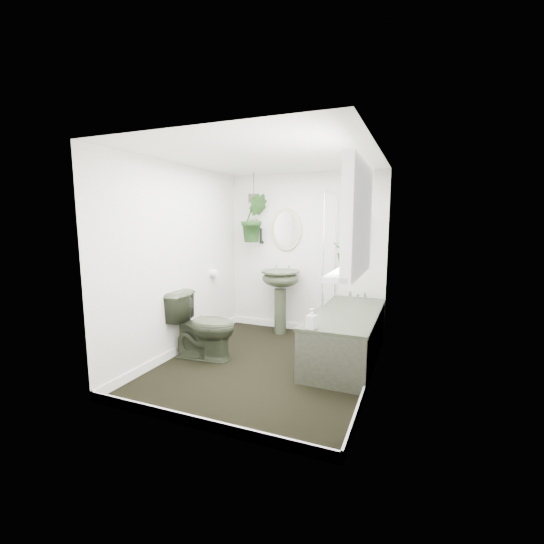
% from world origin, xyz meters
% --- Properties ---
extents(floor, '(2.30, 2.80, 0.02)m').
position_xyz_m(floor, '(0.00, 0.00, -0.01)').
color(floor, black).
rests_on(floor, ground).
extents(ceiling, '(2.30, 2.80, 0.02)m').
position_xyz_m(ceiling, '(0.00, 0.00, 2.31)').
color(ceiling, white).
rests_on(ceiling, ground).
extents(wall_back, '(2.30, 0.02, 2.30)m').
position_xyz_m(wall_back, '(0.00, 1.41, 1.15)').
color(wall_back, silver).
rests_on(wall_back, ground).
extents(wall_front, '(2.30, 0.02, 2.30)m').
position_xyz_m(wall_front, '(0.00, -1.41, 1.15)').
color(wall_front, silver).
rests_on(wall_front, ground).
extents(wall_left, '(0.02, 2.80, 2.30)m').
position_xyz_m(wall_left, '(-1.16, 0.00, 1.15)').
color(wall_left, silver).
rests_on(wall_left, ground).
extents(wall_right, '(0.02, 2.80, 2.30)m').
position_xyz_m(wall_right, '(1.16, 0.00, 1.15)').
color(wall_right, silver).
rests_on(wall_right, ground).
extents(skirting, '(2.30, 2.80, 0.10)m').
position_xyz_m(skirting, '(0.00, 0.00, 0.05)').
color(skirting, white).
rests_on(skirting, floor).
extents(bathtub, '(0.72, 1.72, 0.58)m').
position_xyz_m(bathtub, '(0.80, 0.50, 0.29)').
color(bathtub, '#2E3525').
rests_on(bathtub, floor).
extents(bath_screen, '(0.04, 0.72, 1.40)m').
position_xyz_m(bath_screen, '(0.47, 0.99, 1.28)').
color(bath_screen, silver).
rests_on(bath_screen, bathtub).
extents(shower_box, '(0.20, 0.10, 0.35)m').
position_xyz_m(shower_box, '(0.80, 1.34, 1.55)').
color(shower_box, white).
rests_on(shower_box, wall_back).
extents(oval_mirror, '(0.46, 0.03, 0.62)m').
position_xyz_m(oval_mirror, '(-0.27, 1.37, 1.50)').
color(oval_mirror, tan).
rests_on(oval_mirror, wall_back).
extents(wall_sconce, '(0.04, 0.04, 0.22)m').
position_xyz_m(wall_sconce, '(-0.67, 1.36, 1.40)').
color(wall_sconce, black).
rests_on(wall_sconce, wall_back).
extents(toilet_roll_holder, '(0.11, 0.11, 0.11)m').
position_xyz_m(toilet_roll_holder, '(-1.10, 0.70, 0.90)').
color(toilet_roll_holder, white).
rests_on(toilet_roll_holder, wall_left).
extents(window_recess, '(0.08, 1.00, 0.90)m').
position_xyz_m(window_recess, '(1.09, -0.70, 1.65)').
color(window_recess, white).
rests_on(window_recess, wall_right).
extents(window_sill, '(0.18, 1.00, 0.04)m').
position_xyz_m(window_sill, '(1.02, -0.70, 1.23)').
color(window_sill, white).
rests_on(window_sill, wall_right).
extents(window_blinds, '(0.01, 0.86, 0.76)m').
position_xyz_m(window_blinds, '(1.04, -0.70, 1.65)').
color(window_blinds, white).
rests_on(window_blinds, wall_right).
extents(toilet, '(0.82, 0.53, 0.79)m').
position_xyz_m(toilet, '(-0.79, -0.09, 0.40)').
color(toilet, '#2E3525').
rests_on(toilet, floor).
extents(pedestal_sink, '(0.60, 0.53, 0.93)m').
position_xyz_m(pedestal_sink, '(-0.27, 1.13, 0.46)').
color(pedestal_sink, '#2E3525').
rests_on(pedestal_sink, floor).
extents(sill_plant, '(0.24, 0.20, 0.26)m').
position_xyz_m(sill_plant, '(0.97, -0.51, 1.38)').
color(sill_plant, black).
rests_on(sill_plant, window_sill).
extents(hanging_plant, '(0.48, 0.45, 0.69)m').
position_xyz_m(hanging_plant, '(-0.70, 1.18, 1.66)').
color(hanging_plant, black).
rests_on(hanging_plant, ceiling).
extents(soap_bottle, '(0.11, 0.11, 0.20)m').
position_xyz_m(soap_bottle, '(0.60, -0.29, 0.68)').
color(soap_bottle, black).
rests_on(soap_bottle, bathtub).
extents(hanging_pot, '(0.16, 0.16, 0.12)m').
position_xyz_m(hanging_pot, '(-0.70, 1.18, 1.94)').
color(hanging_pot, '#393126').
rests_on(hanging_pot, ceiling).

